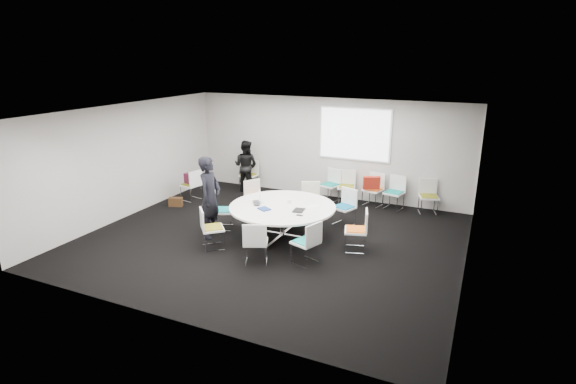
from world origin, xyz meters
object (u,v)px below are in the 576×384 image
at_px(maroon_bag, 190,179).
at_px(chair_back_b, 346,193).
at_px(chair_ring_c, 311,207).
at_px(chair_back_e, 428,203).
at_px(brown_bag, 176,202).
at_px(chair_ring_e, 222,217).
at_px(person_main, 210,197).
at_px(conference_table, 282,213).
at_px(chair_back_a, 330,191).
at_px(cup, 289,202).
at_px(chair_ring_g, 256,250).
at_px(person_back, 246,166).
at_px(chair_back_c, 373,196).
at_px(chair_back_d, 394,199).
at_px(chair_ring_a, 356,238).
at_px(chair_ring_b, 344,214).
at_px(chair_ring_h, 306,250).
at_px(chair_person_back, 249,181).
at_px(chair_ring_d, 256,204).
at_px(chair_ring_f, 212,236).
at_px(laptop, 259,203).

bearing_deg(maroon_bag, chair_back_b, 21.67).
relative_size(chair_ring_c, chair_back_b, 1.00).
bearing_deg(chair_back_b, chair_back_e, 167.50).
distance_m(chair_ring_c, brown_bag, 3.70).
xyz_separation_m(chair_ring_e, chair_back_b, (2.07, 3.06, 0.00)).
bearing_deg(person_main, conference_table, -73.09).
bearing_deg(chair_ring_e, conference_table, 72.65).
xyz_separation_m(chair_back_a, cup, (-0.04, -2.70, 0.50)).
relative_size(chair_ring_g, person_back, 0.57).
bearing_deg(chair_ring_e, chair_back_c, 115.30).
height_order(chair_back_d, chair_back_e, same).
bearing_deg(chair_ring_a, maroon_bag, 58.99).
distance_m(chair_ring_b, maroon_bag, 4.49).
relative_size(person_back, cup, 17.03).
xyz_separation_m(chair_ring_a, maroon_bag, (-5.14, 1.37, 0.34)).
bearing_deg(conference_table, person_back, 131.93).
height_order(chair_ring_a, chair_ring_e, same).
height_order(conference_table, chair_back_d, chair_back_d).
bearing_deg(person_back, chair_back_e, -179.09).
xyz_separation_m(conference_table, chair_ring_a, (1.70, -0.04, -0.28)).
bearing_deg(chair_ring_e, chair_back_a, 129.80).
xyz_separation_m(chair_ring_c, chair_ring_h, (0.87, -2.47, 0.00)).
height_order(chair_back_d, chair_person_back, same).
height_order(chair_ring_d, chair_back_a, same).
height_order(chair_back_d, person_back, person_back).
xyz_separation_m(chair_ring_b, chair_ring_c, (-0.92, 0.19, 0.00)).
xyz_separation_m(chair_ring_e, chair_back_c, (2.81, 3.09, 0.00)).
relative_size(chair_ring_d, chair_back_b, 1.00).
bearing_deg(chair_back_d, brown_bag, 36.36).
distance_m(person_back, cup, 3.59).
bearing_deg(chair_back_c, cup, 81.00).
distance_m(chair_ring_c, chair_ring_e, 2.24).
relative_size(chair_ring_f, chair_back_b, 1.00).
bearing_deg(chair_back_a, chair_ring_d, 72.78).
bearing_deg(person_main, chair_ring_g, -123.15).
xyz_separation_m(chair_back_d, maroon_bag, (-5.32, -1.59, 0.34)).
xyz_separation_m(conference_table, chair_back_b, (0.58, 2.93, -0.28)).
distance_m(chair_ring_a, chair_ring_g, 2.13).
bearing_deg(laptop, person_main, 85.81).
distance_m(cup, maroon_bag, 3.68).
distance_m(chair_ring_d, person_back, 2.20).
bearing_deg(person_back, chair_back_c, -177.95).
xyz_separation_m(chair_ring_d, cup, (1.28, -0.81, 0.50)).
relative_size(chair_ring_b, chair_ring_e, 1.00).
distance_m(person_main, cup, 1.76).
bearing_deg(chair_back_b, person_main, 47.05).
xyz_separation_m(chair_ring_a, brown_bag, (-5.22, 0.76, -0.16)).
relative_size(chair_ring_f, chair_ring_g, 1.00).
bearing_deg(chair_back_c, chair_ring_h, 100.75).
distance_m(chair_ring_b, chair_ring_d, 2.27).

